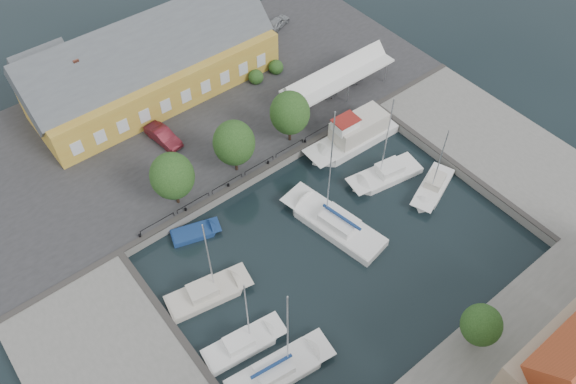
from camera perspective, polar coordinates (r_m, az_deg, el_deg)
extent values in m
plane|color=black|center=(53.74, 3.99, -4.87)|extent=(140.00, 140.00, 0.00)
cube|color=#2D2D30|center=(66.17, -9.29, 8.30)|extent=(56.00, 26.00, 1.00)
cube|color=slate|center=(64.94, 20.06, 4.45)|extent=(12.00, 24.00, 1.00)
cube|color=#383533|center=(57.90, -2.65, 2.27)|extent=(56.00, 0.60, 0.12)
cube|color=#383533|center=(47.52, -9.81, -15.68)|extent=(0.60, 24.00, 0.12)
cube|color=#383533|center=(60.82, 16.98, 2.52)|extent=(0.60, 24.00, 0.12)
cylinder|color=black|center=(54.19, -14.82, -4.34)|extent=(0.24, 0.24, 0.40)
cylinder|color=black|center=(55.16, -10.35, -1.79)|extent=(0.24, 0.24, 0.40)
cylinder|color=black|center=(56.56, -6.08, 0.67)|extent=(0.24, 0.24, 0.40)
cylinder|color=black|center=(58.35, -2.04, 2.99)|extent=(0.24, 0.24, 0.40)
cylinder|color=black|center=(60.50, 1.75, 5.14)|extent=(0.24, 0.24, 0.40)
cylinder|color=black|center=(62.98, 5.28, 7.12)|extent=(0.24, 0.24, 0.40)
cylinder|color=black|center=(65.75, 8.56, 8.91)|extent=(0.24, 0.24, 0.40)
cube|color=gold|center=(67.35, -13.35, 11.45)|extent=(28.00, 10.00, 4.50)
cube|color=#474C51|center=(65.30, -13.91, 13.84)|extent=(28.56, 7.60, 7.60)
cube|color=gold|center=(70.07, -22.84, 9.77)|extent=(6.00, 6.00, 3.50)
cube|color=brown|center=(62.23, -20.70, 12.06)|extent=(0.60, 0.60, 1.20)
cube|color=white|center=(65.08, 5.11, 11.68)|extent=(14.00, 4.00, 0.25)
cylinder|color=silver|center=(61.82, 1.97, 7.79)|extent=(0.10, 0.10, 2.70)
cylinder|color=silver|center=(63.90, -0.12, 9.49)|extent=(0.10, 0.10, 2.70)
cylinder|color=silver|center=(64.95, 6.10, 9.96)|extent=(0.10, 0.10, 2.70)
cylinder|color=silver|center=(66.93, 3.99, 11.54)|extent=(0.10, 0.10, 2.70)
cylinder|color=silver|center=(68.47, 9.88, 11.88)|extent=(0.10, 0.10, 2.70)
cylinder|color=silver|center=(70.35, 7.78, 13.35)|extent=(0.10, 0.10, 2.70)
cylinder|color=black|center=(55.35, -11.23, -0.34)|extent=(0.30, 0.30, 2.10)
ellipsoid|color=#1C4117|center=(53.24, -11.69, 1.60)|extent=(4.20, 4.20, 4.83)
cylinder|color=black|center=(57.41, -5.30, 3.00)|extent=(0.30, 0.30, 2.10)
ellipsoid|color=#1C4117|center=(55.38, -5.51, 5.00)|extent=(4.20, 4.20, 4.83)
cylinder|color=black|center=(60.22, 0.18, 6.04)|extent=(0.30, 0.30, 2.10)
ellipsoid|color=#1C4117|center=(58.29, 0.18, 8.04)|extent=(4.20, 4.20, 4.83)
imported|color=#A8ACB0|center=(77.21, -1.05, 16.87)|extent=(4.25, 2.83, 1.34)
imported|color=maroon|center=(61.72, -12.58, 5.58)|extent=(2.32, 4.95, 1.57)
cube|color=white|center=(54.35, 5.33, -3.84)|extent=(4.84, 9.33, 1.50)
cube|color=white|center=(54.09, 4.46, -2.72)|extent=(5.02, 11.05, 0.08)
cube|color=white|center=(53.42, 5.24, -2.92)|extent=(2.85, 3.90, 0.90)
cylinder|color=silver|center=(49.25, 4.32, 2.36)|extent=(0.12, 0.12, 13.32)
cube|color=navy|center=(52.76, 5.48, -2.56)|extent=(1.00, 4.41, 0.22)
cube|color=white|center=(62.71, 7.04, 5.29)|extent=(9.16, 3.69, 1.80)
cube|color=white|center=(61.47, 6.33, 5.48)|extent=(10.96, 3.62, 0.08)
cube|color=beige|center=(61.33, 7.22, 6.62)|extent=(6.31, 3.09, 2.20)
cube|color=white|center=(59.32, 5.87, 6.82)|extent=(2.55, 1.95, 1.20)
cube|color=maroon|center=(58.88, 5.92, 7.28)|extent=(2.78, 2.06, 0.10)
cube|color=white|center=(59.65, 10.25, 1.71)|extent=(6.92, 3.82, 1.30)
cube|color=white|center=(58.76, 9.70, 1.87)|extent=(8.20, 3.93, 0.08)
cube|color=white|center=(58.73, 10.28, 2.39)|extent=(2.90, 2.29, 0.90)
cylinder|color=silver|center=(54.90, 9.97, 5.23)|extent=(0.12, 0.12, 10.24)
cube|color=white|center=(59.53, 14.58, 0.50)|extent=(5.99, 4.11, 1.30)
cube|color=white|center=(58.56, 14.46, 0.49)|extent=(6.99, 4.41, 0.08)
cube|color=beige|center=(58.60, 14.74, 1.14)|extent=(2.62, 2.25, 0.90)
cylinder|color=silver|center=(55.32, 15.12, 2.98)|extent=(0.12, 0.12, 8.29)
cube|color=beige|center=(50.80, -8.68, -10.55)|extent=(6.58, 3.77, 1.30)
cube|color=beige|center=(50.29, -7.95, -9.82)|extent=(7.77, 3.90, 0.08)
cube|color=beige|center=(49.83, -8.67, -9.83)|extent=(2.77, 2.25, 0.90)
cylinder|color=silver|center=(46.47, -8.03, -6.74)|extent=(0.12, 0.12, 9.28)
cube|color=white|center=(48.26, -5.08, -15.57)|extent=(6.03, 3.11, 1.30)
cube|color=white|center=(47.74, -4.35, -14.84)|extent=(7.16, 3.17, 0.08)
cube|color=white|center=(47.24, -5.02, -14.92)|extent=(2.50, 1.89, 0.90)
cylinder|color=silver|center=(44.03, -4.17, -12.25)|extent=(0.12, 0.12, 8.56)
cube|color=white|center=(47.20, -1.64, -18.18)|extent=(7.61, 3.76, 1.30)
cube|color=white|center=(46.72, -0.64, -17.34)|extent=(9.04, 3.84, 0.08)
cube|color=white|center=(46.16, -1.46, -17.54)|extent=(3.15, 2.28, 0.90)
cylinder|color=silver|center=(41.98, -0.04, -14.19)|extent=(0.12, 0.12, 10.73)
cube|color=navy|center=(45.44, -1.69, -17.28)|extent=(3.64, 0.71, 0.22)
cube|color=navy|center=(54.69, -9.73, -4.29)|extent=(4.23, 2.99, 0.80)
cube|color=navy|center=(54.36, -9.30, -3.88)|extent=(4.94, 3.15, 0.08)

